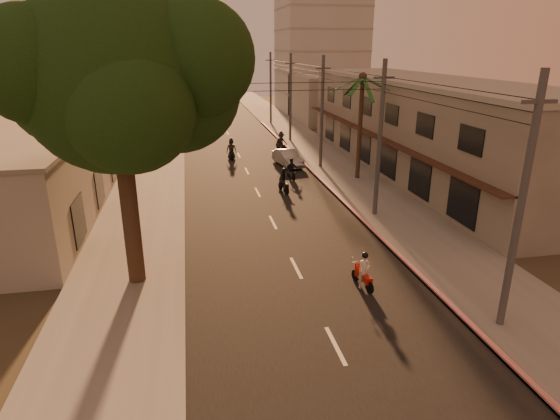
# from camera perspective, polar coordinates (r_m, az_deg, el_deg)

# --- Properties ---
(ground) EXTENTS (160.00, 160.00, 0.00)m
(ground) POSITION_cam_1_polar(r_m,az_deg,el_deg) (19.87, 3.28, -9.61)
(ground) COLOR #383023
(ground) RESTS_ON ground
(road) EXTENTS (10.00, 140.00, 0.02)m
(road) POSITION_cam_1_polar(r_m,az_deg,el_deg) (38.31, -4.06, 4.75)
(road) COLOR black
(road) RESTS_ON ground
(sidewalk_right) EXTENTS (5.00, 140.00, 0.12)m
(sidewalk_right) POSITION_cam_1_polar(r_m,az_deg,el_deg) (39.87, 6.74, 5.32)
(sidewalk_right) COLOR slate
(sidewalk_right) RESTS_ON ground
(sidewalk_left) EXTENTS (5.00, 140.00, 0.12)m
(sidewalk_left) POSITION_cam_1_polar(r_m,az_deg,el_deg) (38.17, -15.33, 4.13)
(sidewalk_left) COLOR slate
(sidewalk_left) RESTS_ON ground
(curb_stripe) EXTENTS (0.20, 60.00, 0.20)m
(curb_stripe) POSITION_cam_1_polar(r_m,az_deg,el_deg) (34.55, 5.42, 3.25)
(curb_stripe) COLOR red
(curb_stripe) RESTS_ON ground
(shophouse_row) EXTENTS (8.80, 34.20, 7.30)m
(shophouse_row) POSITION_cam_1_polar(r_m,az_deg,el_deg) (39.83, 16.86, 9.89)
(shophouse_row) COLOR gray
(shophouse_row) RESTS_ON ground
(left_building) EXTENTS (8.20, 24.20, 5.20)m
(left_building) POSITION_cam_1_polar(r_m,az_deg,el_deg) (33.03, -27.66, 4.85)
(left_building) COLOR gray
(left_building) RESTS_ON ground
(distant_tower) EXTENTS (12.10, 12.10, 28.00)m
(distant_tower) POSITION_cam_1_polar(r_m,az_deg,el_deg) (75.77, 5.02, 22.55)
(distant_tower) COLOR #B7B5B2
(distant_tower) RESTS_ON ground
(broadleaf_tree) EXTENTS (9.60, 8.70, 12.10)m
(broadleaf_tree) POSITION_cam_1_polar(r_m,az_deg,el_deg) (19.14, -18.22, 15.02)
(broadleaf_tree) COLOR black
(broadleaf_tree) RESTS_ON ground
(palm_tree) EXTENTS (5.00, 5.00, 8.20)m
(palm_tree) POSITION_cam_1_polar(r_m,az_deg,el_deg) (35.19, 10.02, 15.03)
(palm_tree) COLOR black
(palm_tree) RESTS_ON ground
(utility_poles) EXTENTS (1.20, 48.26, 9.00)m
(utility_poles) POSITION_cam_1_polar(r_m,az_deg,el_deg) (38.45, 5.22, 14.65)
(utility_poles) COLOR #38383A
(utility_poles) RESTS_ON ground
(filler_right) EXTENTS (8.00, 14.00, 6.00)m
(filler_right) POSITION_cam_1_polar(r_m,az_deg,el_deg) (64.85, 5.70, 13.36)
(filler_right) COLOR gray
(filler_right) RESTS_ON ground
(filler_left_near) EXTENTS (8.00, 14.00, 4.40)m
(filler_left_near) POSITION_cam_1_polar(r_m,az_deg,el_deg) (52.25, -21.80, 9.80)
(filler_left_near) COLOR gray
(filler_left_near) RESTS_ON ground
(filler_left_far) EXTENTS (8.00, 14.00, 7.00)m
(filler_left_far) POSITION_cam_1_polar(r_m,az_deg,el_deg) (69.76, -19.40, 13.22)
(filler_left_far) COLOR gray
(filler_left_far) RESTS_ON ground
(scooter_red) EXTENTS (0.76, 1.65, 1.63)m
(scooter_red) POSITION_cam_1_polar(r_m,az_deg,el_deg) (19.95, 10.16, -7.44)
(scooter_red) COLOR black
(scooter_red) RESTS_ON ground
(scooter_mid_a) EXTENTS (1.03, 1.76, 1.74)m
(scooter_mid_a) POSITION_cam_1_polar(r_m,az_deg,el_deg) (32.37, 0.49, 3.51)
(scooter_mid_a) COLOR black
(scooter_mid_a) RESTS_ON ground
(scooter_mid_b) EXTENTS (1.00, 1.66, 1.63)m
(scooter_mid_b) POSITION_cam_1_polar(r_m,az_deg,el_deg) (35.74, 1.39, 4.93)
(scooter_mid_b) COLOR black
(scooter_mid_b) RESTS_ON ground
(scooter_far_a) EXTENTS (0.92, 1.95, 1.92)m
(scooter_far_a) POSITION_cam_1_polar(r_m,az_deg,el_deg) (42.47, -5.95, 7.31)
(scooter_far_a) COLOR black
(scooter_far_a) RESTS_ON ground
(scooter_far_b) EXTENTS (1.48, 1.99, 1.98)m
(scooter_far_b) POSITION_cam_1_polar(r_m,az_deg,el_deg) (45.38, 0.14, 8.25)
(scooter_far_b) COLOR black
(scooter_far_b) RESTS_ON ground
(parked_car) EXTENTS (2.85, 4.62, 1.36)m
(parked_car) POSITION_cam_1_polar(r_m,az_deg,el_deg) (39.86, 0.96, 6.36)
(parked_car) COLOR #9B9DA2
(parked_car) RESTS_ON ground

